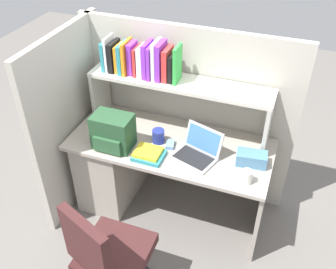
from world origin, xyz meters
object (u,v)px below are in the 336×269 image
at_px(backpack, 113,132).
at_px(office_chair, 110,263).
at_px(paper_cup, 247,177).
at_px(snack_canister, 158,136).
at_px(computer_mouse, 170,144).
at_px(laptop, 198,151).
at_px(tissue_box, 251,159).

height_order(backpack, office_chair, backpack).
height_order(paper_cup, snack_canister, snack_canister).
relative_size(computer_mouse, snack_canister, 0.94).
relative_size(laptop, paper_cup, 3.67).
distance_m(tissue_box, snack_canister, 0.73).
relative_size(backpack, paper_cup, 2.93).
xyz_separation_m(paper_cup, tissue_box, (-0.01, 0.21, -0.00)).
xyz_separation_m(laptop, paper_cup, (0.40, -0.15, 0.00)).
bearing_deg(computer_mouse, tissue_box, -11.45).
height_order(computer_mouse, snack_canister, snack_canister).
bearing_deg(paper_cup, snack_canister, 163.69).
relative_size(laptop, office_chair, 0.40).
xyz_separation_m(laptop, office_chair, (-0.33, -0.87, -0.39)).
bearing_deg(tissue_box, snack_canister, 171.87).
xyz_separation_m(laptop, snack_canister, (-0.34, 0.06, 0.00)).
bearing_deg(laptop, backpack, -170.85).
bearing_deg(office_chair, laptop, -88.37).
bearing_deg(snack_canister, tissue_box, -0.80).
bearing_deg(paper_cup, backpack, 177.39).
bearing_deg(computer_mouse, snack_canister, 157.17).
distance_m(backpack, tissue_box, 1.05).
relative_size(snack_canister, office_chair, 0.12).
bearing_deg(computer_mouse, office_chair, -108.01).
distance_m(laptop, backpack, 0.66).
xyz_separation_m(backpack, computer_mouse, (0.41, 0.15, -0.12)).
xyz_separation_m(tissue_box, office_chair, (-0.72, -0.92, -0.39)).
distance_m(laptop, tissue_box, 0.40).
bearing_deg(backpack, tissue_box, 8.67).
bearing_deg(paper_cup, laptop, 159.17).
height_order(laptop, snack_canister, laptop).
bearing_deg(laptop, snack_canister, 169.24).
xyz_separation_m(computer_mouse, tissue_box, (0.63, 0.01, 0.03)).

